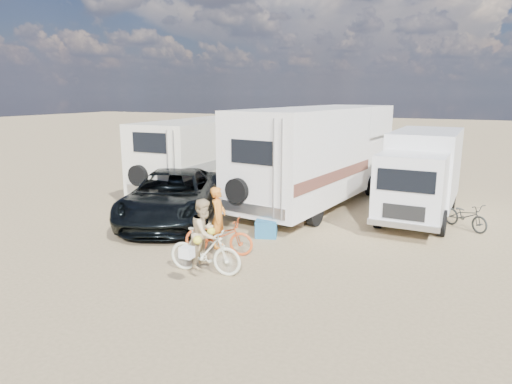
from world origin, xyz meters
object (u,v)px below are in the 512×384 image
at_px(bike_woman, 205,251).
at_px(rider_woman, 205,240).
at_px(rv_left, 204,156).
at_px(bike_parked, 466,216).
at_px(rv_main, 318,157).
at_px(dark_suv, 173,196).
at_px(bike_man, 219,236).
at_px(crate, 297,219).
at_px(rider_man, 218,224).
at_px(box_truck, 421,176).
at_px(cooler, 266,229).

relative_size(bike_woman, rider_woman, 1.13).
distance_m(rv_left, bike_parked, 10.27).
bearing_deg(rv_left, rider_woman, -59.61).
height_order(rv_main, bike_parked, rv_main).
relative_size(dark_suv, bike_man, 3.19).
bearing_deg(rider_woman, rv_left, 26.08).
bearing_deg(crate, rider_man, -105.36).
xyz_separation_m(bike_parked, crate, (-4.83, -1.83, -0.23)).
xyz_separation_m(rv_left, rider_woman, (4.76, -7.65, -0.72)).
height_order(rider_woman, crate, rider_woman).
relative_size(bike_man, rider_woman, 1.15).
relative_size(rv_main, bike_parked, 5.43).
bearing_deg(rider_woman, rv_main, -7.72).
bearing_deg(dark_suv, rv_main, 25.00).
bearing_deg(rider_man, dark_suv, 41.81).
relative_size(box_truck, dark_suv, 1.02).
distance_m(rv_left, rider_man, 7.78).
relative_size(box_truck, bike_parked, 3.75).
height_order(bike_woman, cooler, bike_woman).
height_order(dark_suv, bike_woman, dark_suv).
distance_m(bike_man, cooler, 1.89).
distance_m(bike_parked, crate, 5.17).
bearing_deg(bike_woman, cooler, -9.11).
height_order(bike_man, cooler, bike_man).
distance_m(rv_main, bike_woman, 7.60).
xyz_separation_m(rv_left, bike_parked, (10.14, -1.19, -1.10)).
height_order(dark_suv, bike_parked, dark_suv).
xyz_separation_m(rv_main, rv_left, (-5.01, 0.16, -0.28)).
bearing_deg(rv_left, rider_man, -56.97).
bearing_deg(rider_man, bike_parked, -60.49).
distance_m(rv_left, bike_woman, 9.06).
relative_size(rv_main, rv_left, 1.18).
distance_m(rv_main, dark_suv, 5.53).
bearing_deg(bike_woman, rv_left, 26.08).
xyz_separation_m(bike_man, rider_woman, (0.37, -1.27, 0.32)).
xyz_separation_m(rv_main, bike_man, (-0.62, -6.22, -1.32)).
relative_size(bike_man, bike_woman, 1.02).
bearing_deg(bike_man, dark_suv, 41.81).
xyz_separation_m(rv_main, bike_woman, (-0.25, -7.49, -1.26)).
distance_m(bike_woman, rider_woman, 0.26).
relative_size(rv_main, dark_suv, 1.47).
distance_m(dark_suv, crate, 4.14).
relative_size(rider_woman, cooler, 2.59).
bearing_deg(rv_main, bike_man, -87.84).
height_order(rv_left, box_truck, rv_left).
bearing_deg(bike_woman, dark_suv, 38.72).
bearing_deg(bike_man, rider_man, 77.47).
height_order(bike_parked, crate, bike_parked).
xyz_separation_m(dark_suv, bike_man, (2.98, -2.14, -0.33)).
bearing_deg(rv_main, bike_parked, -3.47).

